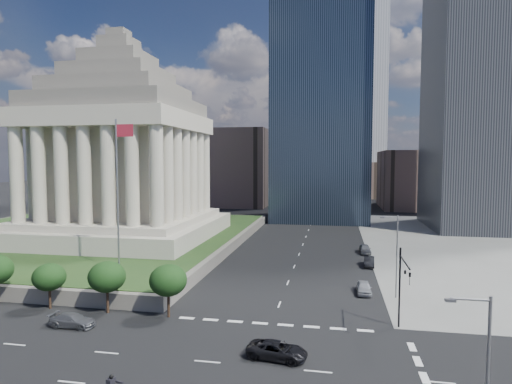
% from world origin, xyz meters
% --- Properties ---
extents(ground, '(500.00, 500.00, 0.00)m').
position_xyz_m(ground, '(0.00, 100.00, 0.00)').
color(ground, black).
rests_on(ground, ground).
extents(plaza_terrace, '(66.00, 70.00, 1.80)m').
position_xyz_m(plaza_terrace, '(-45.00, 50.00, 0.90)').
color(plaza_terrace, '#5F5A52').
rests_on(plaza_terrace, ground).
extents(plaza_lawn, '(64.00, 68.00, 0.10)m').
position_xyz_m(plaza_lawn, '(-45.00, 50.00, 1.85)').
color(plaza_lawn, '#213D19').
rests_on(plaza_lawn, plaza_terrace).
extents(war_memorial, '(34.00, 34.00, 39.00)m').
position_xyz_m(war_memorial, '(-34.00, 48.00, 21.40)').
color(war_memorial, '#AFA893').
rests_on(war_memorial, plaza_lawn).
extents(flagpole, '(2.52, 0.24, 20.00)m').
position_xyz_m(flagpole, '(-21.83, 24.00, 13.11)').
color(flagpole, slate).
rests_on(flagpole, plaza_lawn).
extents(midrise_glass, '(26.00, 26.00, 60.00)m').
position_xyz_m(midrise_glass, '(2.00, 95.00, 30.00)').
color(midrise_glass, black).
rests_on(midrise_glass, ground).
extents(highrise_ne, '(26.00, 28.00, 100.00)m').
position_xyz_m(highrise_ne, '(42.00, 85.00, 50.00)').
color(highrise_ne, black).
rests_on(highrise_ne, ground).
extents(building_filler_ne, '(20.00, 30.00, 20.00)m').
position_xyz_m(building_filler_ne, '(32.00, 130.00, 10.00)').
color(building_filler_ne, brown).
rests_on(building_filler_ne, ground).
extents(building_filler_nw, '(24.00, 30.00, 28.00)m').
position_xyz_m(building_filler_nw, '(-30.00, 130.00, 14.00)').
color(building_filler_nw, brown).
rests_on(building_filler_nw, ground).
extents(traffic_signal_ne, '(0.30, 5.74, 8.00)m').
position_xyz_m(traffic_signal_ne, '(12.50, 13.70, 5.25)').
color(traffic_signal_ne, black).
rests_on(traffic_signal_ne, ground).
extents(street_lamp_south, '(2.13, 0.22, 10.00)m').
position_xyz_m(street_lamp_south, '(13.33, -6.00, 5.66)').
color(street_lamp_south, slate).
rests_on(street_lamp_south, ground).
extents(street_lamp_north, '(2.13, 0.22, 10.00)m').
position_xyz_m(street_lamp_north, '(13.33, 25.00, 5.66)').
color(street_lamp_north, slate).
rests_on(street_lamp_north, ground).
extents(pickup_truck, '(2.96, 5.32, 1.41)m').
position_xyz_m(pickup_truck, '(1.55, 6.63, 0.70)').
color(pickup_truck, black).
rests_on(pickup_truck, ground).
extents(suv_grey, '(1.89, 4.62, 1.34)m').
position_xyz_m(suv_grey, '(-19.34, 9.67, 0.67)').
color(suv_grey, '#4C4E53').
rests_on(suv_grey, ground).
extents(parked_sedan_near, '(1.78, 4.37, 1.48)m').
position_xyz_m(parked_sedan_near, '(9.82, 26.10, 0.74)').
color(parked_sedan_near, '#96989E').
rests_on(parked_sedan_near, ground).
extents(parked_sedan_mid, '(1.84, 4.55, 1.47)m').
position_xyz_m(parked_sedan_mid, '(11.50, 40.31, 0.74)').
color(parked_sedan_mid, black).
rests_on(parked_sedan_mid, ground).
extents(parked_sedan_far, '(4.70, 2.05, 1.58)m').
position_xyz_m(parked_sedan_far, '(11.50, 49.93, 0.79)').
color(parked_sedan_far, '#54575C').
rests_on(parked_sedan_far, ground).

